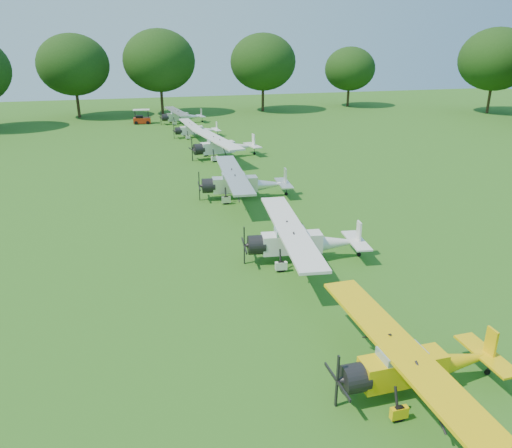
{
  "coord_description": "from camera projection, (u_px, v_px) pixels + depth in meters",
  "views": [
    {
      "loc": [
        -7.81,
        -25.0,
        11.89
      ],
      "look_at": [
        -0.93,
        1.69,
        1.4
      ],
      "focal_mm": 35.0,
      "sensor_mm": 36.0,
      "label": 1
    }
  ],
  "objects": [
    {
      "name": "aircraft_4",
      "position": [
        242.0,
        182.0,
        38.31
      ],
      "size": [
        7.18,
        11.44,
        2.25
      ],
      "rotation": [
        0.0,
        0.0,
        -0.07
      ],
      "color": "silver",
      "rests_on": "ground"
    },
    {
      "name": "aircraft_5",
      "position": [
        223.0,
        145.0,
        50.92
      ],
      "size": [
        7.24,
        11.46,
        2.25
      ],
      "rotation": [
        0.0,
        0.0,
        0.17
      ],
      "color": "silver",
      "rests_on": "ground"
    },
    {
      "name": "aircraft_3",
      "position": [
        301.0,
        239.0,
        27.63
      ],
      "size": [
        6.99,
        11.11,
        2.18
      ],
      "rotation": [
        0.0,
        0.0,
        -0.11
      ],
      "color": "silver",
      "rests_on": "ground"
    },
    {
      "name": "aircraft_7",
      "position": [
        181.0,
        115.0,
        70.82
      ],
      "size": [
        6.39,
        10.13,
        1.99
      ],
      "rotation": [
        0.0,
        0.0,
        0.14
      ],
      "color": "silver",
      "rests_on": "ground"
    },
    {
      "name": "aircraft_2",
      "position": [
        415.0,
        362.0,
        17.39
      ],
      "size": [
        6.48,
        10.29,
        2.03
      ],
      "rotation": [
        0.0,
        0.0,
        0.02
      ],
      "color": "#E2B909",
      "rests_on": "ground"
    },
    {
      "name": "golf_cart",
      "position": [
        142.0,
        119.0,
        70.82
      ],
      "size": [
        2.47,
        1.66,
        2.0
      ],
      "rotation": [
        0.0,
        0.0,
        -0.09
      ],
      "color": "#A4260B",
      "rests_on": "ground"
    },
    {
      "name": "ground",
      "position": [
        279.0,
        255.0,
        28.68
      ],
      "size": [
        160.0,
        160.0,
        0.0
      ],
      "primitive_type": "plane",
      "color": "#215515",
      "rests_on": "ground"
    },
    {
      "name": "tree_belt",
      "position": [
        344.0,
        111.0,
        26.8
      ],
      "size": [
        137.36,
        130.27,
        14.52
      ],
      "color": "black",
      "rests_on": "ground"
    },
    {
      "name": "aircraft_6",
      "position": [
        195.0,
        129.0,
        61.32
      ],
      "size": [
        5.76,
        9.18,
        1.81
      ],
      "rotation": [
        0.0,
        0.0,
        0.07
      ],
      "color": "silver",
      "rests_on": "ground"
    }
  ]
}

